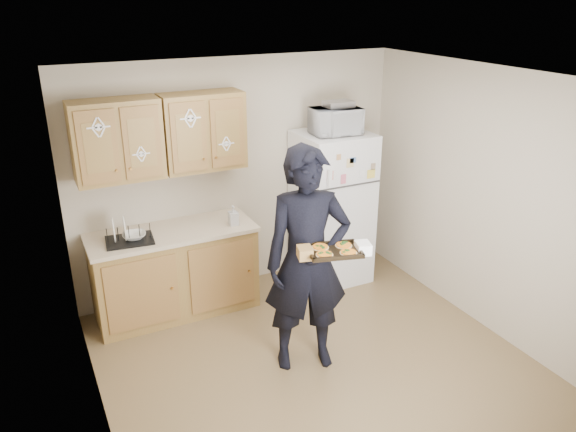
{
  "coord_description": "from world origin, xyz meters",
  "views": [
    {
      "loc": [
        -2.08,
        -3.57,
        3.11
      ],
      "look_at": [
        -0.08,
        0.45,
        1.29
      ],
      "focal_mm": 35.0,
      "sensor_mm": 36.0,
      "label": 1
    }
  ],
  "objects_px": {
    "microwave": "(336,121)",
    "baking_tray": "(334,251)",
    "person": "(307,261)",
    "dish_rack": "(129,233)",
    "refrigerator": "(332,208)"
  },
  "relations": [
    {
      "from": "person",
      "to": "microwave",
      "type": "bearing_deg",
      "value": 67.41
    },
    {
      "from": "refrigerator",
      "to": "baking_tray",
      "type": "height_order",
      "value": "refrigerator"
    },
    {
      "from": "microwave",
      "to": "person",
      "type": "bearing_deg",
      "value": -124.49
    },
    {
      "from": "baking_tray",
      "to": "dish_rack",
      "type": "height_order",
      "value": "baking_tray"
    },
    {
      "from": "refrigerator",
      "to": "dish_rack",
      "type": "xyz_separation_m",
      "value": [
        -2.22,
        -0.02,
        0.14
      ]
    },
    {
      "from": "baking_tray",
      "to": "dish_rack",
      "type": "bearing_deg",
      "value": 145.44
    },
    {
      "from": "refrigerator",
      "to": "person",
      "type": "xyz_separation_m",
      "value": [
        -1.01,
        -1.3,
        0.14
      ]
    },
    {
      "from": "microwave",
      "to": "baking_tray",
      "type": "bearing_deg",
      "value": -116.64
    },
    {
      "from": "microwave",
      "to": "dish_rack",
      "type": "bearing_deg",
      "value": -176.87
    },
    {
      "from": "person",
      "to": "refrigerator",
      "type": "bearing_deg",
      "value": 68.08
    },
    {
      "from": "person",
      "to": "dish_rack",
      "type": "height_order",
      "value": "person"
    },
    {
      "from": "person",
      "to": "dish_rack",
      "type": "distance_m",
      "value": 1.77
    },
    {
      "from": "refrigerator",
      "to": "person",
      "type": "distance_m",
      "value": 1.65
    },
    {
      "from": "baking_tray",
      "to": "microwave",
      "type": "xyz_separation_m",
      "value": [
        0.91,
        1.54,
        0.65
      ]
    },
    {
      "from": "person",
      "to": "baking_tray",
      "type": "bearing_deg",
      "value": -58.19
    }
  ]
}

